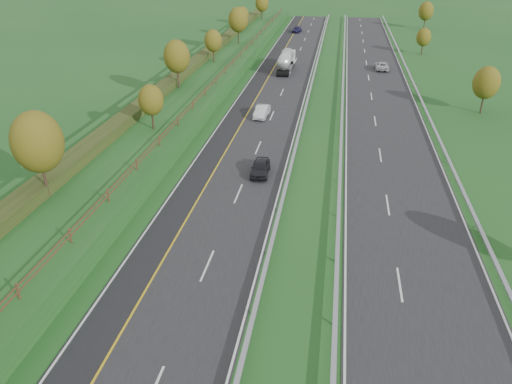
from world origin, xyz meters
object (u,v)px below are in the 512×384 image
car_small_far (297,30)px  car_dark_near (260,168)px  road_tanker (286,60)px  car_oncoming (382,66)px  car_silver_mid (262,111)px

car_small_far → car_dark_near: bearing=-79.9°
road_tanker → car_small_far: road_tanker is taller
car_oncoming → car_dark_near: bearing=73.1°
car_oncoming → road_tanker: bearing=10.5°
car_silver_mid → car_oncoming: car_silver_mid is taller
road_tanker → car_dark_near: size_ratio=2.54×
car_dark_near → car_oncoming: size_ratio=0.84×
car_small_far → car_oncoming: car_oncoming is taller
car_dark_near → car_oncoming: bearing=71.1°
car_dark_near → car_small_far: size_ratio=0.95×
car_oncoming → car_small_far: bearing=-63.8°
car_dark_near → car_silver_mid: 18.84m
car_oncoming → car_silver_mid: bearing=60.2°
car_small_far → car_oncoming: (19.43, -39.61, 0.05)m
car_dark_near → car_small_far: car_dark_near is taller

